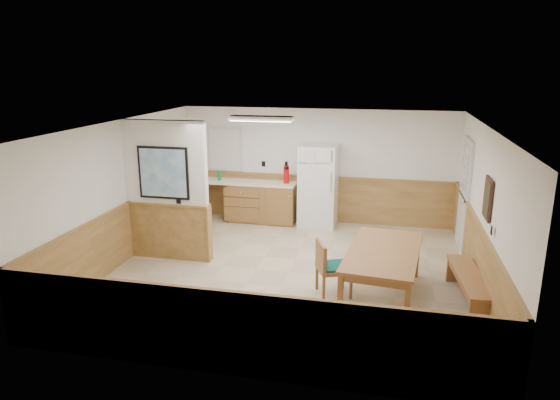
% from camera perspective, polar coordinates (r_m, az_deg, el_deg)
% --- Properties ---
extents(ground, '(6.00, 6.00, 0.00)m').
position_cam_1_polar(ground, '(8.56, 1.05, -8.25)').
color(ground, tan).
rests_on(ground, ground).
extents(ceiling, '(6.00, 6.00, 0.02)m').
position_cam_1_polar(ceiling, '(7.90, 1.14, 8.60)').
color(ceiling, white).
rests_on(ceiling, back_wall).
extents(back_wall, '(6.00, 0.02, 2.50)m').
position_cam_1_polar(back_wall, '(11.02, 4.19, 3.89)').
color(back_wall, white).
rests_on(back_wall, ground).
extents(right_wall, '(0.02, 6.00, 2.50)m').
position_cam_1_polar(right_wall, '(8.13, 22.31, -1.37)').
color(right_wall, white).
rests_on(right_wall, ground).
extents(left_wall, '(0.02, 6.00, 2.50)m').
position_cam_1_polar(left_wall, '(9.20, -17.56, 0.92)').
color(left_wall, white).
rests_on(left_wall, ground).
extents(wainscot_back, '(6.00, 0.04, 1.00)m').
position_cam_1_polar(wainscot_back, '(11.18, 4.10, 0.10)').
color(wainscot_back, tan).
rests_on(wainscot_back, ground).
extents(wainscot_right, '(0.04, 6.00, 1.00)m').
position_cam_1_polar(wainscot_right, '(8.36, 21.66, -6.30)').
color(wainscot_right, tan).
rests_on(wainscot_right, ground).
extents(wainscot_left, '(0.04, 6.00, 1.00)m').
position_cam_1_polar(wainscot_left, '(9.39, -17.09, -3.52)').
color(wainscot_left, tan).
rests_on(wainscot_left, ground).
extents(partition_wall, '(1.50, 0.20, 2.50)m').
position_cam_1_polar(partition_wall, '(9.02, -12.80, 0.87)').
color(partition_wall, white).
rests_on(partition_wall, ground).
extents(kitchen_counter, '(2.20, 0.61, 1.00)m').
position_cam_1_polar(kitchen_counter, '(11.14, -2.29, -0.13)').
color(kitchen_counter, olive).
rests_on(kitchen_counter, ground).
extents(exterior_door, '(0.07, 1.02, 2.15)m').
position_cam_1_polar(exterior_door, '(9.99, 20.28, 0.60)').
color(exterior_door, silver).
rests_on(exterior_door, ground).
extents(kitchen_window, '(0.80, 0.04, 1.00)m').
position_cam_1_polar(kitchen_window, '(11.43, -6.32, 5.78)').
color(kitchen_window, silver).
rests_on(kitchen_window, back_wall).
extents(wall_painting, '(0.04, 0.50, 0.60)m').
position_cam_1_polar(wall_painting, '(7.76, 22.64, 0.15)').
color(wall_painting, '#372016').
rests_on(wall_painting, right_wall).
extents(fluorescent_fixture, '(1.20, 0.30, 0.09)m').
position_cam_1_polar(fluorescent_fixture, '(9.35, -2.14, 9.30)').
color(fluorescent_fixture, silver).
rests_on(fluorescent_fixture, ceiling).
extents(refrigerator, '(0.81, 0.73, 1.78)m').
position_cam_1_polar(refrigerator, '(10.73, 4.40, 1.60)').
color(refrigerator, white).
rests_on(refrigerator, ground).
extents(dining_table, '(1.22, 2.11, 0.75)m').
position_cam_1_polar(dining_table, '(7.62, 11.73, -6.27)').
color(dining_table, '#936136').
rests_on(dining_table, ground).
extents(dining_bench, '(0.49, 1.65, 0.45)m').
position_cam_1_polar(dining_bench, '(7.89, 20.82, -8.70)').
color(dining_bench, '#936136').
rests_on(dining_bench, ground).
extents(dining_chair, '(0.79, 0.67, 0.85)m').
position_cam_1_polar(dining_chair, '(7.63, 5.52, -7.33)').
color(dining_chair, '#936136').
rests_on(dining_chair, ground).
extents(fire_extinguisher, '(0.16, 0.16, 0.48)m').
position_cam_1_polar(fire_extinguisher, '(10.85, 0.72, 3.01)').
color(fire_extinguisher, red).
rests_on(fire_extinguisher, kitchen_counter).
extents(soap_bottle, '(0.08, 0.08, 0.22)m').
position_cam_1_polar(soap_bottle, '(11.25, -6.92, 2.81)').
color(soap_bottle, '#178037').
rests_on(soap_bottle, kitchen_counter).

